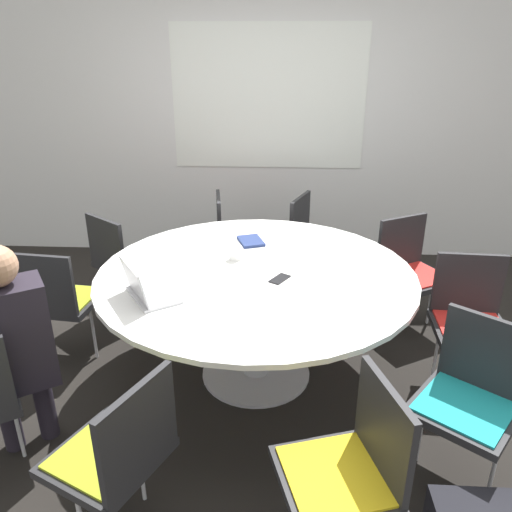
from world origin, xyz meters
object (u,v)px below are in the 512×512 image
laptop (145,289)px  spiral_notebook (251,241)px  chair_4 (470,314)px  chair_6 (313,238)px  cell_phone (280,279)px  chair_5 (411,266)px  chair_7 (234,234)px  chair_1 (118,449)px  chair_3 (471,391)px  chair_9 (57,296)px  person_0 (11,340)px  coffee_cup (236,253)px  chair_2 (350,463)px  chair_8 (122,257)px

laptop → spiral_notebook: laptop is taller
chair_4 → spiral_notebook: 1.48m
chair_6 → cell_phone: size_ratio=5.42×
chair_5 → spiral_notebook: chair_5 is taller
chair_7 → chair_5: bearing=58.2°
chair_5 → chair_7: same height
chair_1 → spiral_notebook: bearing=10.8°
chair_4 → chair_3: bearing=75.5°
chair_9 → person_0: bearing=-72.7°
coffee_cup → chair_7: bearing=96.2°
chair_6 → spiral_notebook: (-0.48, -0.77, 0.26)m
chair_2 → laptop: laptop is taller
chair_6 → coffee_cup: chair_6 is taller
chair_8 → laptop: size_ratio=2.12×
chair_3 → cell_phone: (-0.92, 0.65, 0.25)m
chair_2 → chair_5: 2.04m
chair_6 → chair_8: (-1.50, -0.50, 0.00)m
chair_7 → chair_9: same height
chair_4 → chair_8: 2.51m
chair_9 → coffee_cup: bearing=11.3°
chair_6 → chair_4: bearing=57.0°
chair_4 → coffee_cup: bearing=-4.0°
chair_5 → person_0: bearing=3.4°
chair_1 → chair_6: (0.92, 2.45, 0.00)m
chair_7 → person_0: size_ratio=0.71×
chair_3 → person_0: person_0 is taller
chair_1 → chair_8: size_ratio=1.00×
chair_9 → chair_4: bearing=4.4°
person_0 → spiral_notebook: 1.63m
chair_1 → chair_8: (-0.58, 1.95, 0.00)m
chair_2 → chair_3: size_ratio=1.00×
laptop → spiral_notebook: size_ratio=1.61×
chair_3 → cell_phone: 1.16m
chair_5 → chair_6: same height
chair_2 → person_0: (-1.59, 0.49, 0.20)m
chair_7 → laptop: size_ratio=2.12×
chair_6 → laptop: (-1.00, -1.62, 0.31)m
coffee_cup → cell_phone: (0.28, -0.29, -0.04)m
chair_3 → chair_8: (-2.15, 1.50, 0.00)m
chair_8 → chair_4: bearing=19.9°
chair_1 → chair_3: size_ratio=1.00×
chair_7 → spiral_notebook: size_ratio=3.41×
chair_2 → chair_6: 2.47m
coffee_cup → chair_8: bearing=149.1°
chair_6 → chair_7: same height
chair_1 → chair_6: same height
chair_6 → spiral_notebook: chair_6 is taller
chair_5 → chair_6: size_ratio=1.00×
spiral_notebook → coffee_cup: size_ratio=2.89×
chair_7 → coffee_cup: bearing=-2.3°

